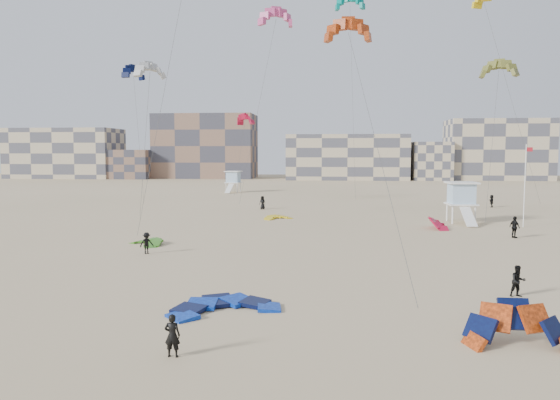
# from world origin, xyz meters

# --- Properties ---
(ground) EXTENTS (320.00, 320.00, 0.00)m
(ground) POSITION_xyz_m (0.00, 0.00, 0.00)
(ground) COLOR tan
(ground) RESTS_ON ground
(kite_ground_blue) EXTENTS (6.47, 6.58, 1.15)m
(kite_ground_blue) POSITION_xyz_m (1.70, 5.04, 0.00)
(kite_ground_blue) COLOR blue
(kite_ground_blue) RESTS_ON ground
(kite_ground_orange) EXTENTS (4.02, 3.88, 3.89)m
(kite_ground_orange) POSITION_xyz_m (13.80, 1.46, 0.00)
(kite_ground_orange) COLOR #FF5315
(kite_ground_orange) RESTS_ON ground
(kite_ground_green) EXTENTS (4.60, 4.60, 1.61)m
(kite_ground_green) POSITION_xyz_m (-8.17, 22.30, 0.00)
(kite_ground_green) COLOR #33781B
(kite_ground_green) RESTS_ON ground
(kite_ground_red_far) EXTENTS (3.52, 3.39, 3.15)m
(kite_ground_red_far) POSITION_xyz_m (16.87, 34.08, 0.00)
(kite_ground_red_far) COLOR #BC1033
(kite_ground_red_far) RESTS_ON ground
(kite_ground_yellow) EXTENTS (4.29, 4.33, 1.17)m
(kite_ground_yellow) POSITION_xyz_m (0.51, 40.20, 0.00)
(kite_ground_yellow) COLOR yellow
(kite_ground_yellow) RESTS_ON ground
(kitesurfer_main) EXTENTS (0.58, 0.39, 1.59)m
(kitesurfer_main) POSITION_xyz_m (1.02, -0.88, 0.79)
(kitesurfer_main) COLOR black
(kitesurfer_main) RESTS_ON ground
(kitesurfer_b) EXTENTS (0.89, 0.74, 1.63)m
(kitesurfer_b) POSITION_xyz_m (16.19, 8.91, 0.81)
(kitesurfer_b) COLOR black
(kitesurfer_b) RESTS_ON ground
(kitesurfer_c) EXTENTS (1.16, 1.07, 1.57)m
(kitesurfer_c) POSITION_xyz_m (-6.80, 18.51, 0.78)
(kitesurfer_c) COLOR black
(kitesurfer_c) RESTS_ON ground
(kitesurfer_d) EXTENTS (0.91, 1.20, 1.89)m
(kitesurfer_d) POSITION_xyz_m (22.28, 28.79, 0.94)
(kitesurfer_d) COLOR black
(kitesurfer_d) RESTS_ON ground
(kitesurfer_e) EXTENTS (0.96, 0.77, 1.72)m
(kitesurfer_e) POSITION_xyz_m (-2.50, 50.19, 0.86)
(kitesurfer_e) COLOR black
(kitesurfer_e) RESTS_ON ground
(kitesurfer_f) EXTENTS (0.67, 1.59, 1.67)m
(kitesurfer_f) POSITION_xyz_m (27.80, 55.78, 0.83)
(kitesurfer_f) COLOR black
(kitesurfer_f) RESTS_ON ground
(kite_fly_orange) EXTENTS (4.42, 25.04, 17.29)m
(kite_fly_orange) POSITION_xyz_m (7.78, 25.96, 17.08)
(kite_fly_orange) COLOR #FF5315
(kite_fly_orange) RESTS_ON ground
(kite_fly_grey) EXTENTS (4.54, 4.53, 15.70)m
(kite_fly_grey) POSITION_xyz_m (-11.56, 33.86, 15.35)
(kite_fly_grey) COLOR beige
(kite_fly_grey) RESTS_ON ground
(kite_fly_pink) EXTENTS (7.38, 4.89, 22.91)m
(kite_fly_pink) POSITION_xyz_m (-0.10, 44.62, 22.76)
(kite_fly_pink) COLOR #F354AF
(kite_fly_pink) RESTS_ON ground
(kite_fly_olive) EXTENTS (4.11, 4.89, 15.09)m
(kite_fly_olive) POSITION_xyz_m (21.44, 32.10, 14.75)
(kite_fly_olive) COLOR brown
(kite_fly_olive) RESTS_ON ground
(kite_fly_navy) EXTENTS (4.30, 4.52, 17.48)m
(kite_fly_navy) POSITION_xyz_m (-18.87, 48.78, 17.36)
(kite_fly_navy) COLOR #050F38
(kite_fly_navy) RESTS_ON ground
(kite_fly_teal_b) EXTENTS (4.47, 7.92, 28.92)m
(kite_fly_teal_b) POSITION_xyz_m (8.74, 61.71, 28.73)
(kite_fly_teal_b) COLOR #018674
(kite_fly_teal_b) RESTS_ON ground
(kite_fly_red) EXTENTS (4.44, 4.45, 12.27)m
(kite_fly_red) POSITION_xyz_m (-6.11, 58.72, 11.96)
(kite_fly_red) COLOR #BC1033
(kite_fly_red) RESTS_ON ground
(lifeguard_tower_near) EXTENTS (3.16, 5.90, 4.28)m
(lifeguard_tower_near) POSITION_xyz_m (20.05, 39.05, 2.12)
(lifeguard_tower_near) COLOR white
(lifeguard_tower_near) RESTS_ON ground
(lifeguard_tower_far) EXTENTS (3.06, 5.51, 3.91)m
(lifeguard_tower_far) POSITION_xyz_m (-11.83, 79.40, 1.94)
(lifeguard_tower_far) COLOR white
(lifeguard_tower_far) RESTS_ON ground
(flagpole) EXTENTS (0.66, 0.10, 8.17)m
(flagpole) POSITION_xyz_m (25.46, 36.14, 4.28)
(flagpole) COLOR white
(flagpole) RESTS_ON ground
(condo_west_a) EXTENTS (30.00, 15.00, 14.00)m
(condo_west_a) POSITION_xyz_m (-70.00, 130.00, 7.00)
(condo_west_a) COLOR #BDAC8B
(condo_west_a) RESTS_ON ground
(condo_west_b) EXTENTS (28.00, 14.00, 18.00)m
(condo_west_b) POSITION_xyz_m (-30.00, 134.00, 9.00)
(condo_west_b) COLOR #7B5C4A
(condo_west_b) RESTS_ON ground
(condo_mid) EXTENTS (32.00, 16.00, 12.00)m
(condo_mid) POSITION_xyz_m (10.00, 130.00, 6.00)
(condo_mid) COLOR #BDAC8B
(condo_mid) RESTS_ON ground
(condo_east) EXTENTS (26.00, 14.00, 16.00)m
(condo_east) POSITION_xyz_m (50.00, 132.00, 8.00)
(condo_east) COLOR #BDAC8B
(condo_east) RESTS_ON ground
(condo_fill_left) EXTENTS (12.00, 10.00, 8.00)m
(condo_fill_left) POSITION_xyz_m (-50.00, 128.00, 4.00)
(condo_fill_left) COLOR #7B5C4A
(condo_fill_left) RESTS_ON ground
(condo_fill_right) EXTENTS (10.00, 10.00, 10.00)m
(condo_fill_right) POSITION_xyz_m (32.00, 128.00, 5.00)
(condo_fill_right) COLOR #BDAC8B
(condo_fill_right) RESTS_ON ground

